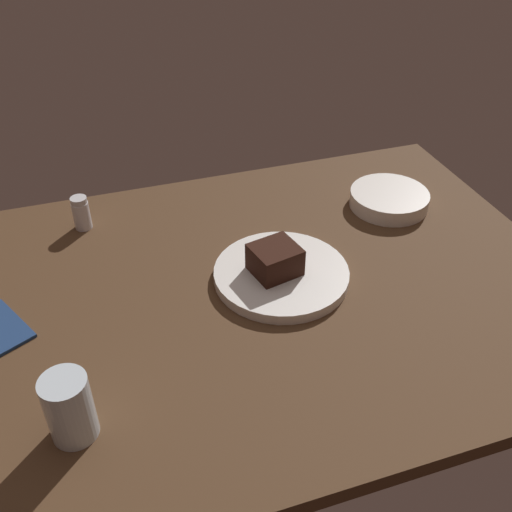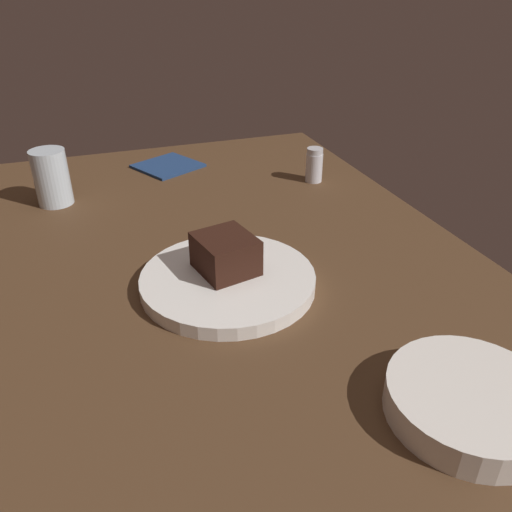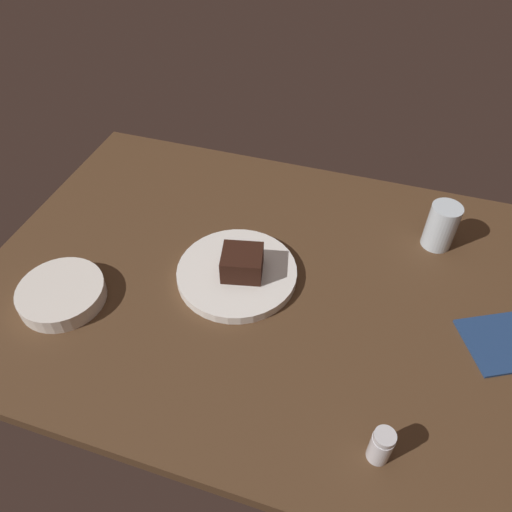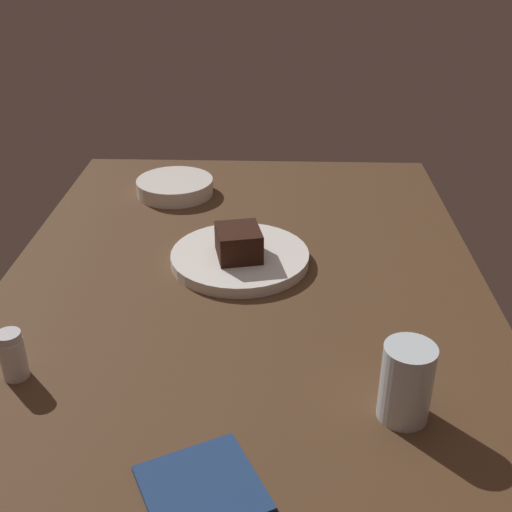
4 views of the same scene
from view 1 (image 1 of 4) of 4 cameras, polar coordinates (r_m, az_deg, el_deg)
The scene contains 6 objects.
dining_table at distance 109.15cm, azimuth -0.82°, elevation -3.79°, with size 120.00×84.00×3.00cm, color #4C331E.
dessert_plate at distance 109.92cm, azimuth 2.44°, elevation -1.78°, with size 25.05×25.05×2.02cm, color white.
chocolate_cake_slice at distance 107.37cm, azimuth 1.83°, elevation -0.35°, with size 8.20×7.55×5.35cm, color black.
salt_shaker at distance 127.30cm, azimuth -16.46°, elevation 3.99°, with size 3.53×3.53×7.19cm.
water_glass at distance 86.37cm, azimuth -17.51°, elevation -13.76°, with size 6.54×6.54×10.57cm, color silver.
side_bowl at distance 133.42cm, azimuth 12.67°, elevation 5.36°, with size 17.08×17.08×3.44cm, color white.
Camera 1 is at (-24.46, -78.85, 72.90)cm, focal length 41.59 mm.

